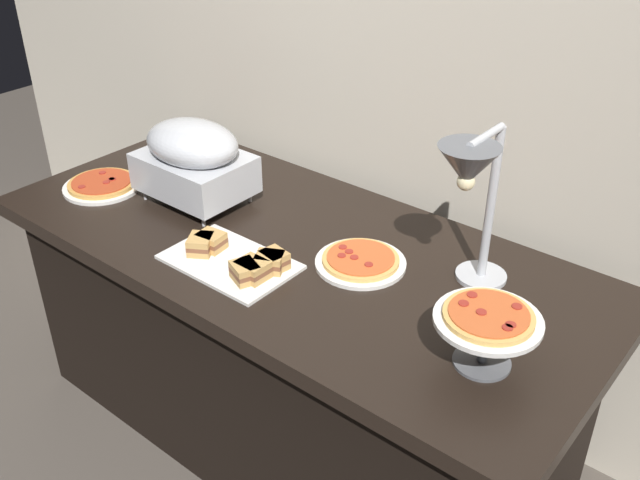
{
  "coord_description": "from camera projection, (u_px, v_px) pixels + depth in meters",
  "views": [
    {
      "loc": [
        1.22,
        -1.36,
        1.87
      ],
      "look_at": [
        0.11,
        0.0,
        0.81
      ],
      "focal_mm": 40.24,
      "sensor_mm": 36.0,
      "label": 1
    }
  ],
  "objects": [
    {
      "name": "sauce_cup_near",
      "position": [
        177.0,
        148.0,
        2.67
      ],
      "size": [
        0.07,
        0.07,
        0.04
      ],
      "color": "black",
      "rests_on": "buffet_table"
    },
    {
      "name": "chafing_dish",
      "position": [
        194.0,
        158.0,
        2.28
      ],
      "size": [
        0.35,
        0.26,
        0.27
      ],
      "color": "#B7BABF",
      "rests_on": "buffet_table"
    },
    {
      "name": "ground_plane",
      "position": [
        296.0,
        427.0,
        2.52
      ],
      "size": [
        8.0,
        8.0,
        0.0
      ],
      "primitive_type": "plane",
      "color": "#4C443D"
    },
    {
      "name": "back_wall",
      "position": [
        394.0,
        58.0,
        2.24
      ],
      "size": [
        4.4,
        0.04,
        2.4
      ],
      "primitive_type": "cube",
      "color": "beige",
      "rests_on": "ground_plane"
    },
    {
      "name": "pizza_plate_front",
      "position": [
        360.0,
        261.0,
        2.02
      ],
      "size": [
        0.26,
        0.26,
        0.03
      ],
      "color": "white",
      "rests_on": "buffet_table"
    },
    {
      "name": "heat_lamp",
      "position": [
        471.0,
        180.0,
        1.71
      ],
      "size": [
        0.15,
        0.3,
        0.45
      ],
      "color": "#B7BABF",
      "rests_on": "buffet_table"
    },
    {
      "name": "sandwich_platter",
      "position": [
        237.0,
        260.0,
        2.01
      ],
      "size": [
        0.37,
        0.24,
        0.06
      ],
      "color": "white",
      "rests_on": "buffet_table"
    },
    {
      "name": "pizza_plate_center",
      "position": [
        102.0,
        185.0,
        2.43
      ],
      "size": [
        0.26,
        0.26,
        0.03
      ],
      "color": "white",
      "rests_on": "buffet_table"
    },
    {
      "name": "buffet_table",
      "position": [
        294.0,
        341.0,
        2.32
      ],
      "size": [
        1.9,
        0.84,
        0.76
      ],
      "color": "black",
      "rests_on": "ground_plane"
    },
    {
      "name": "sauce_cup_far",
      "position": [
        194.0,
        158.0,
        2.6
      ],
      "size": [
        0.07,
        0.07,
        0.04
      ],
      "color": "black",
      "rests_on": "buffet_table"
    },
    {
      "name": "pizza_plate_raised_stand",
      "position": [
        487.0,
        323.0,
        1.61
      ],
      "size": [
        0.25,
        0.25,
        0.15
      ],
      "color": "#595B60",
      "rests_on": "buffet_table"
    }
  ]
}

